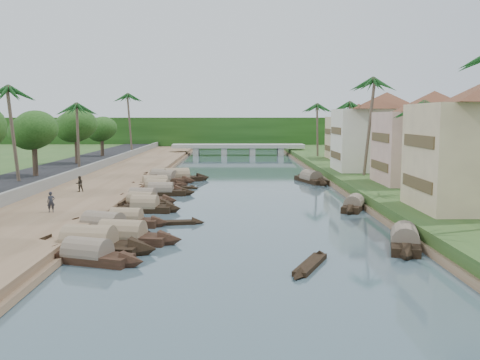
{
  "coord_description": "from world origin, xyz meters",
  "views": [
    {
      "loc": [
        -0.89,
        -42.0,
        8.21
      ],
      "look_at": [
        -0.31,
        10.39,
        2.0
      ],
      "focal_mm": 40.0,
      "sensor_mm": 36.0,
      "label": 1
    }
  ],
  "objects_px": {
    "bridge": "(238,147)",
    "person_near": "(51,202)",
    "sampan_1": "(89,246)",
    "sampan_0": "(88,255)"
  },
  "relations": [
    {
      "from": "bridge",
      "to": "person_near",
      "type": "bearing_deg",
      "value": -101.81
    },
    {
      "from": "sampan_1",
      "to": "person_near",
      "type": "relative_size",
      "value": 5.54
    },
    {
      "from": "sampan_0",
      "to": "sampan_1",
      "type": "bearing_deg",
      "value": 122.6
    },
    {
      "from": "sampan_1",
      "to": "person_near",
      "type": "bearing_deg",
      "value": 128.55
    },
    {
      "from": "bridge",
      "to": "sampan_0",
      "type": "relative_size",
      "value": 3.75
    },
    {
      "from": "bridge",
      "to": "sampan_1",
      "type": "xyz_separation_m",
      "value": [
        -9.71,
        -82.18,
        -1.3
      ]
    },
    {
      "from": "sampan_0",
      "to": "person_near",
      "type": "xyz_separation_m",
      "value": [
        -5.99,
        11.69,
        1.2
      ]
    },
    {
      "from": "bridge",
      "to": "person_near",
      "type": "xyz_separation_m",
      "value": [
        -15.2,
        -72.66,
        -0.12
      ]
    },
    {
      "from": "sampan_0",
      "to": "person_near",
      "type": "relative_size",
      "value": 4.63
    },
    {
      "from": "bridge",
      "to": "sampan_0",
      "type": "xyz_separation_m",
      "value": [
        -9.21,
        -84.35,
        -1.31
      ]
    }
  ]
}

